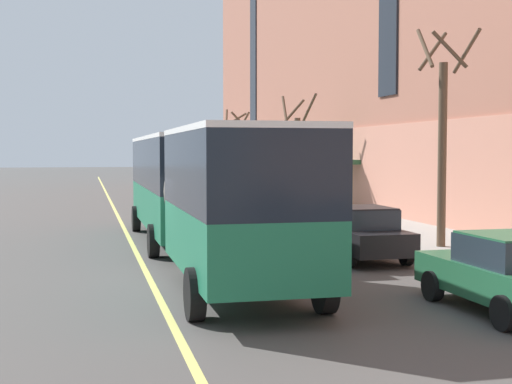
{
  "coord_description": "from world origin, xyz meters",
  "views": [
    {
      "loc": [
        -2.56,
        -17.48,
        3.15
      ],
      "look_at": [
        2.95,
        5.55,
        1.8
      ],
      "focal_mm": 50.0,
      "sensor_mm": 36.0,
      "label": 1
    }
  ],
  "objects_px": {
    "city_bus": "(197,186)",
    "parked_car_green_3": "(202,185)",
    "street_tree_far_uptown": "(297,153)",
    "street_tree_far_downtown": "(236,149)",
    "parked_car_green_6": "(219,191)",
    "parked_car_black_1": "(360,233)",
    "parked_car_green_2": "(508,273)",
    "street_tree_mid_block": "(443,135)",
    "parked_car_black_5": "(286,211)",
    "parked_car_silver_4": "(254,201)"
  },
  "relations": [
    {
      "from": "city_bus",
      "to": "parked_car_green_3",
      "type": "height_order",
      "value": "city_bus"
    },
    {
      "from": "city_bus",
      "to": "street_tree_far_uptown",
      "type": "distance_m",
      "value": 17.2
    },
    {
      "from": "street_tree_far_downtown",
      "to": "parked_car_green_6",
      "type": "bearing_deg",
      "value": -107.54
    },
    {
      "from": "parked_car_black_1",
      "to": "parked_car_green_2",
      "type": "distance_m",
      "value": 7.09
    },
    {
      "from": "parked_car_green_6",
      "to": "street_tree_mid_block",
      "type": "distance_m",
      "value": 21.94
    },
    {
      "from": "parked_car_green_2",
      "to": "parked_car_black_5",
      "type": "height_order",
      "value": "same"
    },
    {
      "from": "parked_car_green_3",
      "to": "street_tree_mid_block",
      "type": "relative_size",
      "value": 0.67
    },
    {
      "from": "street_tree_far_downtown",
      "to": "street_tree_mid_block",
      "type": "bearing_deg",
      "value": -90.0
    },
    {
      "from": "city_bus",
      "to": "parked_car_green_2",
      "type": "height_order",
      "value": "city_bus"
    },
    {
      "from": "parked_car_silver_4",
      "to": "street_tree_far_downtown",
      "type": "bearing_deg",
      "value": 80.8
    },
    {
      "from": "parked_car_green_2",
      "to": "street_tree_far_downtown",
      "type": "relative_size",
      "value": 0.69
    },
    {
      "from": "parked_car_green_3",
      "to": "parked_car_silver_4",
      "type": "bearing_deg",
      "value": -90.12
    },
    {
      "from": "city_bus",
      "to": "parked_car_silver_4",
      "type": "xyz_separation_m",
      "value": [
        4.68,
        12.39,
        -1.34
      ]
    },
    {
      "from": "street_tree_mid_block",
      "to": "parked_car_black_5",
      "type": "bearing_deg",
      "value": 116.13
    },
    {
      "from": "parked_car_black_1",
      "to": "street_tree_mid_block",
      "type": "distance_m",
      "value": 4.41
    },
    {
      "from": "parked_car_green_2",
      "to": "street_tree_far_downtown",
      "type": "xyz_separation_m",
      "value": [
        2.93,
        39.69,
        2.53
      ]
    },
    {
      "from": "parked_car_green_3",
      "to": "street_tree_far_downtown",
      "type": "height_order",
      "value": "street_tree_far_downtown"
    },
    {
      "from": "city_bus",
      "to": "street_tree_mid_block",
      "type": "xyz_separation_m",
      "value": [
        7.71,
        -0.43,
        1.54
      ]
    },
    {
      "from": "parked_car_green_6",
      "to": "street_tree_mid_block",
      "type": "height_order",
      "value": "street_tree_mid_block"
    },
    {
      "from": "city_bus",
      "to": "street_tree_mid_block",
      "type": "bearing_deg",
      "value": -3.22
    },
    {
      "from": "parked_car_green_2",
      "to": "parked_car_green_6",
      "type": "distance_m",
      "value": 29.7
    },
    {
      "from": "parked_car_black_1",
      "to": "parked_car_silver_4",
      "type": "distance_m",
      "value": 13.92
    },
    {
      "from": "parked_car_black_5",
      "to": "parked_car_green_6",
      "type": "height_order",
      "value": "same"
    },
    {
      "from": "parked_car_green_3",
      "to": "parked_car_silver_4",
      "type": "xyz_separation_m",
      "value": [
        -0.03,
        -15.98,
        -0.0
      ]
    },
    {
      "from": "city_bus",
      "to": "parked_car_black_1",
      "type": "height_order",
      "value": "city_bus"
    },
    {
      "from": "parked_car_black_1",
      "to": "street_tree_far_downtown",
      "type": "distance_m",
      "value": 32.86
    },
    {
      "from": "parked_car_green_3",
      "to": "parked_car_black_5",
      "type": "bearing_deg",
      "value": -90.6
    },
    {
      "from": "street_tree_far_downtown",
      "to": "city_bus",
      "type": "bearing_deg",
      "value": -103.92
    },
    {
      "from": "street_tree_far_uptown",
      "to": "parked_car_green_6",
      "type": "bearing_deg",
      "value": 118.8
    },
    {
      "from": "parked_car_green_3",
      "to": "street_tree_mid_block",
      "type": "distance_m",
      "value": 29.11
    },
    {
      "from": "parked_car_green_6",
      "to": "street_tree_far_downtown",
      "type": "bearing_deg",
      "value": 72.46
    },
    {
      "from": "street_tree_mid_block",
      "to": "street_tree_far_downtown",
      "type": "relative_size",
      "value": 1.12
    },
    {
      "from": "parked_car_black_1",
      "to": "parked_car_green_3",
      "type": "bearing_deg",
      "value": 89.69
    },
    {
      "from": "parked_car_green_2",
      "to": "parked_car_silver_4",
      "type": "bearing_deg",
      "value": 90.28
    },
    {
      "from": "parked_car_green_3",
      "to": "parked_car_green_2",
      "type": "bearing_deg",
      "value": -89.89
    },
    {
      "from": "parked_car_black_1",
      "to": "street_tree_far_uptown",
      "type": "distance_m",
      "value": 17.31
    },
    {
      "from": "parked_car_black_1",
      "to": "city_bus",
      "type": "bearing_deg",
      "value": 161.48
    },
    {
      "from": "city_bus",
      "to": "parked_car_black_1",
      "type": "bearing_deg",
      "value": -18.52
    },
    {
      "from": "city_bus",
      "to": "street_tree_far_downtown",
      "type": "relative_size",
      "value": 3.0
    },
    {
      "from": "street_tree_far_uptown",
      "to": "city_bus",
      "type": "bearing_deg",
      "value": -116.66
    },
    {
      "from": "parked_car_green_2",
      "to": "parked_car_black_5",
      "type": "bearing_deg",
      "value": 91.17
    },
    {
      "from": "parked_car_green_3",
      "to": "parked_car_silver_4",
      "type": "relative_size",
      "value": 1.05
    },
    {
      "from": "city_bus",
      "to": "parked_car_black_5",
      "type": "height_order",
      "value": "city_bus"
    },
    {
      "from": "parked_car_black_1",
      "to": "street_tree_mid_block",
      "type": "bearing_deg",
      "value": 19.04
    },
    {
      "from": "parked_car_green_2",
      "to": "parked_car_silver_4",
      "type": "distance_m",
      "value": 21.0
    },
    {
      "from": "parked_car_black_1",
      "to": "parked_car_green_3",
      "type": "distance_m",
      "value": 29.9
    },
    {
      "from": "parked_car_black_5",
      "to": "street_tree_mid_block",
      "type": "xyz_separation_m",
      "value": [
        3.23,
        -6.58,
        2.88
      ]
    },
    {
      "from": "parked_car_green_2",
      "to": "city_bus",
      "type": "bearing_deg",
      "value": 119.05
    },
    {
      "from": "parked_car_black_5",
      "to": "street_tree_mid_block",
      "type": "distance_m",
      "value": 7.88
    },
    {
      "from": "parked_car_black_1",
      "to": "parked_car_green_3",
      "type": "height_order",
      "value": "same"
    }
  ]
}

